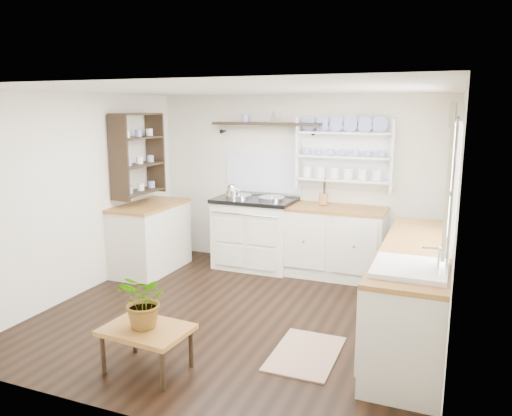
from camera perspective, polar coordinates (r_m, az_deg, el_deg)
The scene contains 19 objects.
floor at distance 5.35m, azimuth -1.65°, elevation -12.09°, with size 4.00×3.80×0.01m, color black.
wall_back at distance 6.76m, azimuth 4.75°, elevation 3.02°, with size 4.00×0.02×2.30m, color silver.
wall_right at distance 4.60m, azimuth 21.78°, elevation -1.75°, with size 0.02×3.80×2.30m, color silver.
wall_left at distance 6.07m, azimuth -19.30°, elevation 1.47°, with size 0.02×3.80×2.30m, color silver.
ceiling at distance 4.91m, azimuth -1.81°, elevation 13.38°, with size 4.00×3.80×0.01m, color white.
window at distance 4.67m, azimuth 21.55°, elevation 3.65°, with size 0.08×1.55×1.22m.
aga_cooker at distance 6.74m, azimuth -0.11°, elevation -2.75°, with size 1.06×0.73×0.98m.
back_cabinets at distance 6.46m, azimuth 8.95°, elevation -3.72°, with size 1.27×0.63×0.90m.
right_cabinets at distance 4.89m, azimuth 17.64°, elevation -9.13°, with size 0.62×2.43×0.90m.
belfast_sink at distance 4.07m, azimuth 17.08°, elevation -8.19°, with size 0.55×0.60×0.45m.
left_cabinets at distance 6.73m, azimuth -11.95°, elevation -3.22°, with size 0.62×1.13×0.90m.
plate_rack at distance 6.51m, azimuth 10.21°, elevation 6.16°, with size 1.20×0.22×0.90m.
high_shelf at distance 6.70m, azimuth 1.23°, elevation 9.51°, with size 1.50×0.29×0.16m.
left_shelving at distance 6.63m, azimuth -13.35°, elevation 6.07°, with size 0.28×0.80×1.05m, color black.
kettle at distance 6.63m, azimuth -2.75°, elevation 1.86°, with size 0.17×0.17×0.21m, color silver, non-canonical shape.
utensil_crock at distance 6.46m, azimuth 7.71°, elevation 1.04°, with size 0.12×0.12×0.14m, color #AA6E3E.
center_table at distance 4.28m, azimuth -12.39°, elevation -13.75°, with size 0.72×0.54×0.38m.
potted_plant at distance 4.17m, azimuth -12.56°, elevation -10.32°, with size 0.42×0.36×0.46m, color #3F7233.
floor_rug at distance 4.59m, azimuth 5.68°, elevation -16.23°, with size 0.55×0.85×0.02m, color #80634B.
Camera 1 is at (1.97, -4.49, 2.13)m, focal length 35.00 mm.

